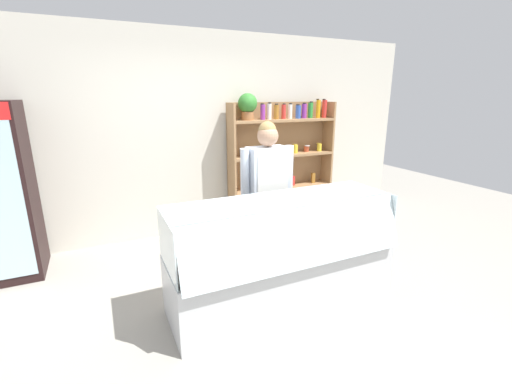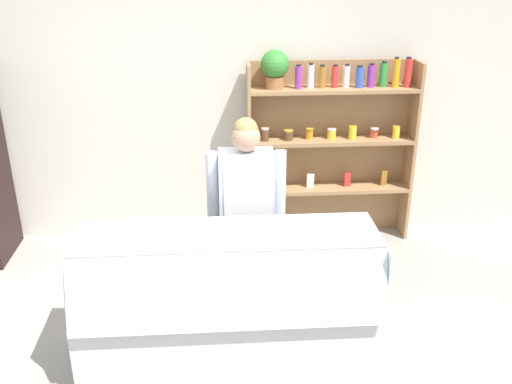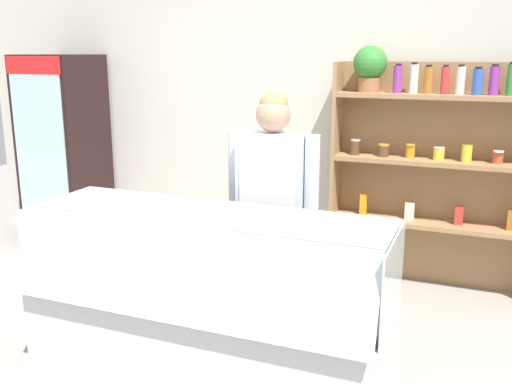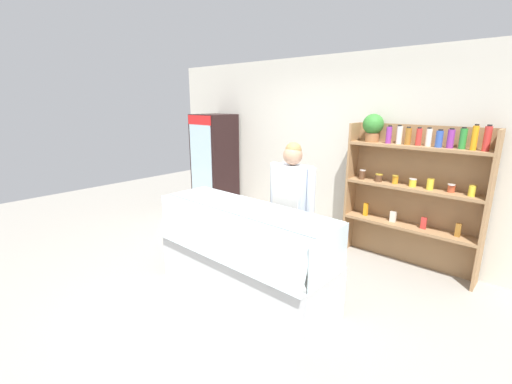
{
  "view_description": "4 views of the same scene",
  "coord_description": "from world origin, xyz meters",
  "views": [
    {
      "loc": [
        -1.28,
        -2.56,
        1.89
      ],
      "look_at": [
        0.1,
        0.39,
        0.96
      ],
      "focal_mm": 24.0,
      "sensor_mm": 36.0,
      "label": 1
    },
    {
      "loc": [
        0.09,
        -3.43,
        2.75
      ],
      "look_at": [
        0.36,
        0.43,
        1.09
      ],
      "focal_mm": 40.0,
      "sensor_mm": 36.0,
      "label": 2
    },
    {
      "loc": [
        1.5,
        -2.75,
        1.86
      ],
      "look_at": [
        0.17,
        0.54,
        0.99
      ],
      "focal_mm": 40.0,
      "sensor_mm": 36.0,
      "label": 3
    },
    {
      "loc": [
        2.48,
        -2.51,
        2.06
      ],
      "look_at": [
        -0.15,
        0.41,
        1.02
      ],
      "focal_mm": 24.0,
      "sensor_mm": 36.0,
      "label": 4
    }
  ],
  "objects": [
    {
      "name": "ground_plane",
      "position": [
        0.0,
        0.0,
        0.0
      ],
      "size": [
        12.0,
        12.0,
        0.0
      ],
      "primitive_type": "plane",
      "color": "gray"
    },
    {
      "name": "shop_clerk",
      "position": [
        0.29,
        0.51,
        0.96
      ],
      "size": [
        0.6,
        0.25,
        1.63
      ],
      "color": "#2D2D38",
      "rests_on": "ground"
    },
    {
      "name": "back_wall",
      "position": [
        0.0,
        2.03,
        1.35
      ],
      "size": [
        6.8,
        0.1,
        2.7
      ],
      "primitive_type": "cube",
      "color": "beige",
      "rests_on": "ground"
    },
    {
      "name": "shelving_unit",
      "position": [
        1.13,
        1.82,
        1.09
      ],
      "size": [
        1.63,
        0.29,
        1.91
      ],
      "color": "#9E754C",
      "rests_on": "ground"
    },
    {
      "name": "deli_display_case",
      "position": [
        0.13,
        -0.1,
        0.31
      ],
      "size": [
        2.05,
        0.74,
        1.01
      ],
      "color": "silver",
      "rests_on": "ground"
    }
  ]
}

